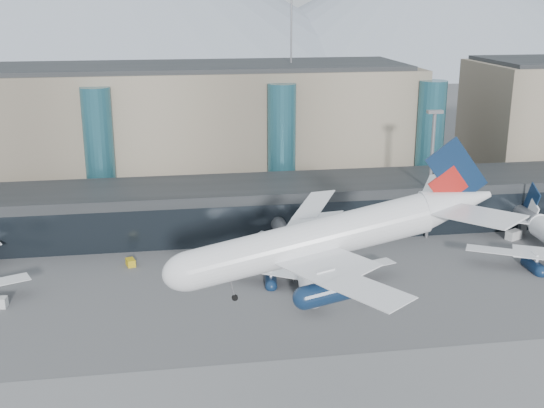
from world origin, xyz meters
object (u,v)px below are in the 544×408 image
Objects in this scene: lightmast_mid at (431,168)px; veh_b at (131,262)px; veh_c at (376,297)px; veh_d at (514,235)px; hero_jet at (341,226)px; jet_parked_mid at (306,255)px.

lightmast_mid is 11.45× the size of veh_b.
lightmast_mid is at bearing 51.02° from veh_c.
veh_c is at bearing -171.41° from veh_d.
veh_c is at bearing -124.60° from lightmast_mid.
hero_jet is (-32.34, -54.11, 7.95)m from lightmast_mid.
hero_jet is at bearing -120.87° from lightmast_mid.
jet_parked_mid is (4.35, 38.42, -18.40)m from hero_jet.
lightmast_mid is 0.66× the size of hero_jet.
lightmast_mid reaches higher than jet_parked_mid.
veh_b is at bearing 146.56° from veh_c.
jet_parked_mid reaches higher than veh_b.
veh_d is (16.74, -3.66, -13.52)m from lightmast_mid.
veh_b is 0.64× the size of veh_c.
veh_c is (38.87, -21.61, 0.32)m from veh_b.
jet_parked_mid is at bearing 85.66° from hero_jet.
veh_c is (-19.08, -27.65, -13.45)m from lightmast_mid.
veh_c is at bearing -135.95° from jet_parked_mid.
veh_b is (-57.94, -6.05, -13.77)m from lightmast_mid.
veh_d is (74.68, 2.39, 0.25)m from veh_b.
jet_parked_mid is at bearing -123.87° from veh_b.
hero_jet reaches higher than veh_d.
jet_parked_mid is at bearing 122.30° from veh_c.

